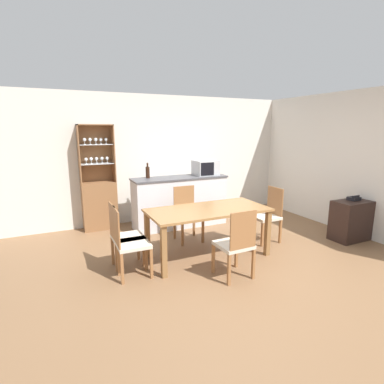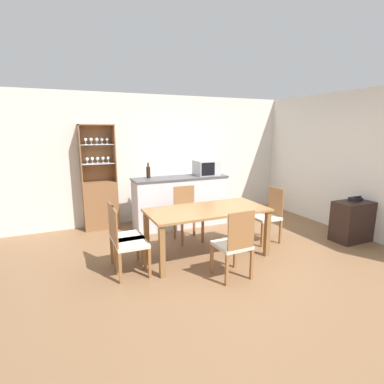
# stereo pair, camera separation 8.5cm
# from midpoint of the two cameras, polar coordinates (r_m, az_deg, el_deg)

# --- Properties ---
(ground_plane) EXTENTS (18.00, 18.00, 0.00)m
(ground_plane) POSITION_cam_midpoint_polar(r_m,az_deg,el_deg) (4.43, 9.68, -13.32)
(ground_plane) COLOR brown
(wall_back) EXTENTS (6.80, 0.06, 2.55)m
(wall_back) POSITION_cam_midpoint_polar(r_m,az_deg,el_deg) (6.39, -3.16, 6.49)
(wall_back) COLOR silver
(wall_back) RESTS_ON ground_plane
(wall_right) EXTENTS (0.06, 4.60, 2.55)m
(wall_right) POSITION_cam_midpoint_polar(r_m,az_deg,el_deg) (6.08, 29.21, 4.72)
(wall_right) COLOR silver
(wall_right) RESTS_ON ground_plane
(kitchen_counter) EXTENTS (1.84, 0.54, 0.98)m
(kitchen_counter) POSITION_cam_midpoint_polar(r_m,az_deg,el_deg) (5.85, -1.77, -1.82)
(kitchen_counter) COLOR silver
(kitchen_counter) RESTS_ON ground_plane
(display_cabinet) EXTENTS (0.62, 0.33, 1.96)m
(display_cabinet) POSITION_cam_midpoint_polar(r_m,az_deg,el_deg) (5.93, -16.70, -0.91)
(display_cabinet) COLOR brown
(display_cabinet) RESTS_ON ground_plane
(dining_table) EXTENTS (1.77, 0.84, 0.73)m
(dining_table) POSITION_cam_midpoint_polar(r_m,az_deg,el_deg) (4.42, 3.45, -4.42)
(dining_table) COLOR olive
(dining_table) RESTS_ON ground_plane
(dining_chair_side_right_far) EXTENTS (0.41, 0.41, 0.92)m
(dining_chair_side_right_far) POSITION_cam_midpoint_polar(r_m,az_deg,el_deg) (5.22, 14.65, -4.33)
(dining_chair_side_right_far) COLOR beige
(dining_chair_side_right_far) RESTS_ON ground_plane
(dining_chair_head_far) EXTENTS (0.42, 0.42, 0.92)m
(dining_chair_head_far) POSITION_cam_midpoint_polar(r_m,az_deg,el_deg) (5.12, -0.44, -4.25)
(dining_chair_head_far) COLOR beige
(dining_chair_head_far) RESTS_ON ground_plane
(dining_chair_head_near) EXTENTS (0.42, 0.42, 0.92)m
(dining_chair_head_near) POSITION_cam_midpoint_polar(r_m,az_deg,el_deg) (3.87, 8.61, -9.84)
(dining_chair_head_near) COLOR beige
(dining_chair_head_near) RESTS_ON ground_plane
(dining_chair_side_left_far) EXTENTS (0.42, 0.42, 0.92)m
(dining_chair_side_left_far) POSITION_cam_midpoint_polar(r_m,az_deg,el_deg) (4.20, -12.34, -8.19)
(dining_chair_side_left_far) COLOR beige
(dining_chair_side_left_far) RESTS_ON ground_plane
(dining_chair_side_left_near) EXTENTS (0.42, 0.42, 0.92)m
(dining_chair_side_left_near) POSITION_cam_midpoint_polar(r_m,az_deg,el_deg) (3.97, -11.57, -9.37)
(dining_chair_side_left_near) COLOR beige
(dining_chair_side_left_near) RESTS_ON ground_plane
(microwave) EXTENTS (0.44, 0.40, 0.29)m
(microwave) POSITION_cam_midpoint_polar(r_m,az_deg,el_deg) (5.99, 3.15, 4.64)
(microwave) COLOR #B7BABF
(microwave) RESTS_ON kitchen_counter
(wine_bottle) EXTENTS (0.07, 0.07, 0.29)m
(wine_bottle) POSITION_cam_midpoint_polar(r_m,az_deg,el_deg) (5.66, -7.90, 3.81)
(wine_bottle) COLOR black
(wine_bottle) RESTS_ON kitchen_counter
(side_cabinet) EXTENTS (0.64, 0.39, 0.69)m
(side_cabinet) POSITION_cam_midpoint_polar(r_m,az_deg,el_deg) (5.80, 28.56, -4.92)
(side_cabinet) COLOR black
(side_cabinet) RESTS_ON ground_plane
(telephone) EXTENTS (0.19, 0.15, 0.09)m
(telephone) POSITION_cam_midpoint_polar(r_m,az_deg,el_deg) (5.79, 29.07, -1.16)
(telephone) COLOR black
(telephone) RESTS_ON side_cabinet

